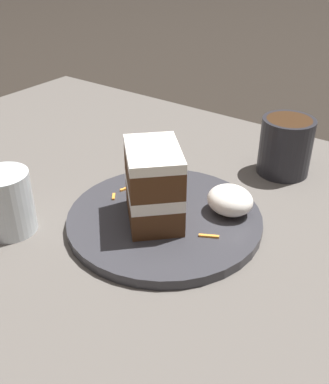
{
  "coord_description": "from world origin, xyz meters",
  "views": [
    {
      "loc": [
        -0.35,
        0.38,
        0.42
      ],
      "look_at": [
        -0.03,
        -0.06,
        0.09
      ],
      "focal_mm": 42.0,
      "sensor_mm": 36.0,
      "label": 1
    }
  ],
  "objects_px": {
    "cream_dollop": "(230,200)",
    "orange_garnish": "(152,180)",
    "drinking_glass": "(8,206)",
    "cake_slice": "(154,185)",
    "plate": "(164,219)",
    "coffee_mug": "(286,144)"
  },
  "relations": [
    {
      "from": "orange_garnish",
      "to": "drinking_glass",
      "type": "relative_size",
      "value": 0.71
    },
    {
      "from": "cream_dollop",
      "to": "drinking_glass",
      "type": "xyz_separation_m",
      "value": [
        0.24,
        0.2,
        0.0
      ]
    },
    {
      "from": "plate",
      "to": "orange_garnish",
      "type": "distance_m",
      "value": 0.1
    },
    {
      "from": "cream_dollop",
      "to": "cake_slice",
      "type": "bearing_deg",
      "value": 43.75
    },
    {
      "from": "orange_garnish",
      "to": "drinking_glass",
      "type": "bearing_deg",
      "value": 65.44
    },
    {
      "from": "cream_dollop",
      "to": "drinking_glass",
      "type": "height_order",
      "value": "drinking_glass"
    },
    {
      "from": "cake_slice",
      "to": "orange_garnish",
      "type": "xyz_separation_m",
      "value": [
        0.07,
        -0.08,
        -0.05
      ]
    },
    {
      "from": "coffee_mug",
      "to": "orange_garnish",
      "type": "bearing_deg",
      "value": 51.0
    },
    {
      "from": "cake_slice",
      "to": "orange_garnish",
      "type": "bearing_deg",
      "value": -95.56
    },
    {
      "from": "cream_dollop",
      "to": "orange_garnish",
      "type": "bearing_deg",
      "value": -2.1
    },
    {
      "from": "plate",
      "to": "cake_slice",
      "type": "bearing_deg",
      "value": 64.52
    },
    {
      "from": "plate",
      "to": "cake_slice",
      "type": "xyz_separation_m",
      "value": [
        0.01,
        0.02,
        0.06
      ]
    },
    {
      "from": "cream_dollop",
      "to": "coffee_mug",
      "type": "height_order",
      "value": "coffee_mug"
    },
    {
      "from": "cake_slice",
      "to": "drinking_glass",
      "type": "bearing_deg",
      "value": -6.57
    },
    {
      "from": "cream_dollop",
      "to": "plate",
      "type": "bearing_deg",
      "value": 40.1
    },
    {
      "from": "drinking_glass",
      "to": "coffee_mug",
      "type": "relative_size",
      "value": 0.92
    },
    {
      "from": "cake_slice",
      "to": "drinking_glass",
      "type": "relative_size",
      "value": 1.36
    },
    {
      "from": "orange_garnish",
      "to": "plate",
      "type": "bearing_deg",
      "value": 137.86
    },
    {
      "from": "cake_slice",
      "to": "coffee_mug",
      "type": "xyz_separation_m",
      "value": [
        -0.08,
        -0.26,
        -0.02
      ]
    },
    {
      "from": "plate",
      "to": "orange_garnish",
      "type": "bearing_deg",
      "value": -42.14
    },
    {
      "from": "coffee_mug",
      "to": "cream_dollop",
      "type": "bearing_deg",
      "value": 89.2
    },
    {
      "from": "cream_dollop",
      "to": "coffee_mug",
      "type": "xyz_separation_m",
      "value": [
        -0.0,
        -0.19,
        0.02
      ]
    }
  ]
}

